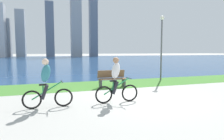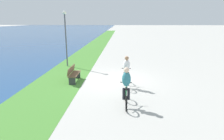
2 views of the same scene
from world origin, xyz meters
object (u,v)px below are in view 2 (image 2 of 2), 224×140
bench_near_path (74,74)px  cyclist_lead (126,72)px  lamppost_tall (65,31)px  cyclist_trailing (126,87)px

bench_near_path → cyclist_lead: bearing=-105.4°
cyclist_lead → bench_near_path: size_ratio=1.13×
cyclist_lead → lamppost_tall: 6.81m
cyclist_lead → cyclist_trailing: 2.44m
cyclist_lead → cyclist_trailing: cyclist_lead is taller
cyclist_lead → cyclist_trailing: (-2.44, 0.07, -0.00)m
cyclist_trailing → bench_near_path: (3.29, 3.00, -0.38)m
cyclist_trailing → lamppost_tall: 8.65m
cyclist_trailing → lamppost_tall: bearing=31.8°
cyclist_lead → lamppost_tall: (4.74, 4.52, 1.88)m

